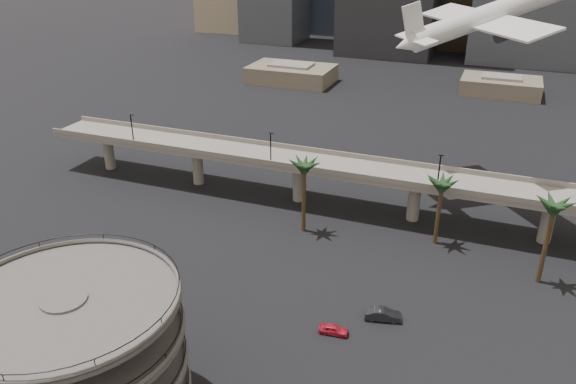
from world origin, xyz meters
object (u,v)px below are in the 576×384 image
at_px(car_a, 334,329).
at_px(car_b, 383,314).
at_px(airborne_jet, 488,16).
at_px(overpass, 355,173).
at_px(parking_ramp, 75,352).

relative_size(car_a, car_b, 0.78).
height_order(airborne_jet, car_b, airborne_jet).
bearing_deg(overpass, car_b, -67.83).
height_order(parking_ramp, airborne_jet, airborne_jet).
bearing_deg(airborne_jet, parking_ramp, -151.00).
height_order(airborne_jet, car_a, airborne_jet).
relative_size(airborne_jet, car_b, 6.21).
distance_m(parking_ramp, overpass, 60.46).
relative_size(overpass, airborne_jet, 4.19).
xyz_separation_m(car_a, car_b, (5.34, 5.19, 0.16)).
xyz_separation_m(overpass, car_a, (7.00, -35.48, -6.68)).
bearing_deg(airborne_jet, car_a, -140.73).
distance_m(overpass, airborne_jet, 36.33).
bearing_deg(car_b, overpass, 8.77).
height_order(parking_ramp, car_b, parking_ramp).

